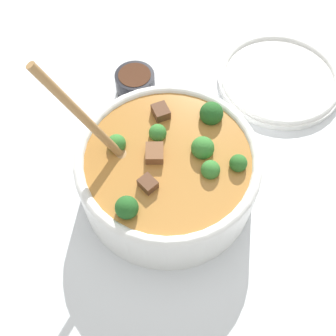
# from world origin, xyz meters

# --- Properties ---
(ground_plane) EXTENTS (4.00, 4.00, 0.00)m
(ground_plane) POSITION_xyz_m (0.00, 0.00, 0.00)
(ground_plane) COLOR silver
(stew_bowl) EXTENTS (0.27, 0.28, 0.26)m
(stew_bowl) POSITION_xyz_m (-0.00, 0.00, 0.06)
(stew_bowl) COLOR white
(stew_bowl) RESTS_ON ground_plane
(condiment_bowl) EXTENTS (0.07, 0.07, 0.04)m
(condiment_bowl) POSITION_xyz_m (-0.22, 0.02, 0.02)
(condiment_bowl) COLOR black
(condiment_bowl) RESTS_ON ground_plane
(empty_plate) EXTENTS (0.23, 0.23, 0.02)m
(empty_plate) POSITION_xyz_m (-0.14, 0.28, 0.01)
(empty_plate) COLOR white
(empty_plate) RESTS_ON ground_plane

